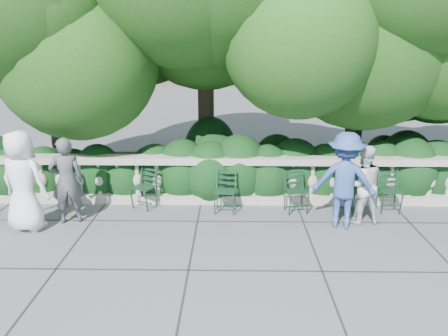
{
  "coord_description": "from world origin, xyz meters",
  "views": [
    {
      "loc": [
        0.14,
        -6.79,
        3.37
      ],
      "look_at": [
        0.0,
        1.0,
        1.0
      ],
      "focal_mm": 35.0,
      "sensor_mm": 36.0,
      "label": 1
    }
  ],
  "objects_px": {
    "person_businessman": "(23,181)",
    "person_casual_man": "(362,185)",
    "chair_d": "(343,216)",
    "chair_a": "(141,210)",
    "person_older_blue": "(344,181)",
    "person_woman_grey": "(67,181)",
    "chair_c": "(298,215)",
    "chair_e": "(224,215)",
    "chair_f": "(390,215)"
  },
  "relations": [
    {
      "from": "person_businessman",
      "to": "person_casual_man",
      "type": "distance_m",
      "value": 6.1
    },
    {
      "from": "chair_d",
      "to": "person_businessman",
      "type": "xyz_separation_m",
      "value": [
        -5.86,
        -0.68,
        0.91
      ]
    },
    {
      "from": "chair_a",
      "to": "chair_d",
      "type": "bearing_deg",
      "value": 23.08
    },
    {
      "from": "chair_a",
      "to": "person_casual_man",
      "type": "xyz_separation_m",
      "value": [
        4.24,
        -0.5,
        0.75
      ]
    },
    {
      "from": "chair_d",
      "to": "person_older_blue",
      "type": "height_order",
      "value": "person_older_blue"
    },
    {
      "from": "chair_a",
      "to": "person_woman_grey",
      "type": "bearing_deg",
      "value": -128.23
    },
    {
      "from": "chair_a",
      "to": "person_casual_man",
      "type": "bearing_deg",
      "value": 19.62
    },
    {
      "from": "chair_d",
      "to": "person_businessman",
      "type": "relative_size",
      "value": 0.46
    },
    {
      "from": "chair_a",
      "to": "person_businessman",
      "type": "height_order",
      "value": "person_businessman"
    },
    {
      "from": "chair_d",
      "to": "person_woman_grey",
      "type": "bearing_deg",
      "value": -165.28
    },
    {
      "from": "chair_d",
      "to": "person_casual_man",
      "type": "height_order",
      "value": "person_casual_man"
    },
    {
      "from": "chair_a",
      "to": "chair_c",
      "type": "bearing_deg",
      "value": 23.03
    },
    {
      "from": "person_woman_grey",
      "to": "person_older_blue",
      "type": "relative_size",
      "value": 0.92
    },
    {
      "from": "chair_a",
      "to": "chair_c",
      "type": "xyz_separation_m",
      "value": [
        3.14,
        -0.18,
        0.0
      ]
    },
    {
      "from": "chair_e",
      "to": "person_businessman",
      "type": "height_order",
      "value": "person_businessman"
    },
    {
      "from": "chair_a",
      "to": "person_businessman",
      "type": "distance_m",
      "value": 2.25
    },
    {
      "from": "person_businessman",
      "to": "person_casual_man",
      "type": "relative_size",
      "value": 1.22
    },
    {
      "from": "chair_e",
      "to": "chair_d",
      "type": "bearing_deg",
      "value": 6.03
    },
    {
      "from": "chair_e",
      "to": "person_woman_grey",
      "type": "height_order",
      "value": "person_woman_grey"
    },
    {
      "from": "chair_d",
      "to": "person_woman_grey",
      "type": "xyz_separation_m",
      "value": [
        -5.21,
        -0.34,
        0.82
      ]
    },
    {
      "from": "chair_a",
      "to": "chair_d",
      "type": "relative_size",
      "value": 1.0
    },
    {
      "from": "chair_a",
      "to": "chair_c",
      "type": "relative_size",
      "value": 1.0
    },
    {
      "from": "chair_c",
      "to": "chair_d",
      "type": "distance_m",
      "value": 0.87
    },
    {
      "from": "chair_e",
      "to": "person_casual_man",
      "type": "bearing_deg",
      "value": 0.0
    },
    {
      "from": "chair_c",
      "to": "person_businessman",
      "type": "height_order",
      "value": "person_businessman"
    },
    {
      "from": "chair_f",
      "to": "chair_e",
      "type": "bearing_deg",
      "value": -179.13
    },
    {
      "from": "person_casual_man",
      "to": "person_businessman",
      "type": "bearing_deg",
      "value": -3.86
    },
    {
      "from": "chair_d",
      "to": "person_businessman",
      "type": "distance_m",
      "value": 5.97
    },
    {
      "from": "chair_f",
      "to": "person_casual_man",
      "type": "xyz_separation_m",
      "value": [
        -0.72,
        -0.37,
        0.75
      ]
    },
    {
      "from": "chair_f",
      "to": "person_older_blue",
      "type": "distance_m",
      "value": 1.51
    },
    {
      "from": "chair_e",
      "to": "person_casual_man",
      "type": "relative_size",
      "value": 0.56
    },
    {
      "from": "chair_d",
      "to": "chair_e",
      "type": "relative_size",
      "value": 1.0
    },
    {
      "from": "chair_f",
      "to": "person_woman_grey",
      "type": "xyz_separation_m",
      "value": [
        -6.15,
        -0.44,
        0.82
      ]
    },
    {
      "from": "person_businessman",
      "to": "person_older_blue",
      "type": "distance_m",
      "value": 5.71
    },
    {
      "from": "person_woman_grey",
      "to": "chair_c",
      "type": "bearing_deg",
      "value": 169.16
    },
    {
      "from": "chair_a",
      "to": "person_businessman",
      "type": "relative_size",
      "value": 0.46
    },
    {
      "from": "person_casual_man",
      "to": "chair_c",
      "type": "bearing_deg",
      "value": -23.75
    },
    {
      "from": "chair_d",
      "to": "chair_f",
      "type": "bearing_deg",
      "value": 16.67
    },
    {
      "from": "chair_d",
      "to": "chair_e",
      "type": "bearing_deg",
      "value": -169.45
    },
    {
      "from": "person_casual_man",
      "to": "person_older_blue",
      "type": "xyz_separation_m",
      "value": [
        -0.38,
        -0.18,
        0.14
      ]
    },
    {
      "from": "chair_d",
      "to": "person_older_blue",
      "type": "bearing_deg",
      "value": -97.83
    },
    {
      "from": "chair_e",
      "to": "person_businessman",
      "type": "distance_m",
      "value": 3.72
    },
    {
      "from": "chair_a",
      "to": "person_older_blue",
      "type": "relative_size",
      "value": 0.48
    },
    {
      "from": "person_casual_man",
      "to": "chair_d",
      "type": "bearing_deg",
      "value": -57.56
    },
    {
      "from": "person_businessman",
      "to": "person_casual_man",
      "type": "height_order",
      "value": "person_businessman"
    },
    {
      "from": "chair_d",
      "to": "chair_f",
      "type": "xyz_separation_m",
      "value": [
        0.94,
        0.09,
        0.0
      ]
    },
    {
      "from": "chair_a",
      "to": "person_businessman",
      "type": "bearing_deg",
      "value": -127.67
    },
    {
      "from": "person_businessman",
      "to": "person_older_blue",
      "type": "relative_size",
      "value": 1.03
    },
    {
      "from": "person_older_blue",
      "to": "chair_e",
      "type": "bearing_deg",
      "value": 2.58
    },
    {
      "from": "chair_e",
      "to": "person_casual_man",
      "type": "xyz_separation_m",
      "value": [
        2.55,
        -0.29,
        0.75
      ]
    }
  ]
}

